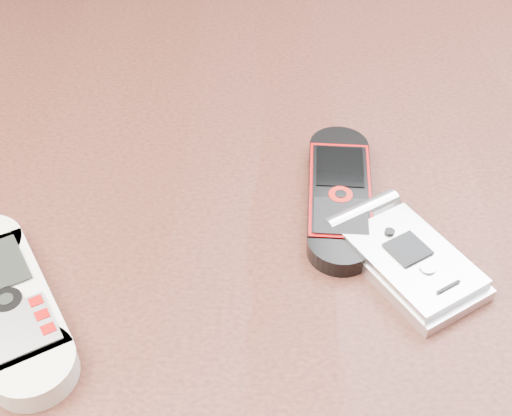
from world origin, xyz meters
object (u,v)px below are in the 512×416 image
object	(u,v)px
table	(250,315)
motorola_razr	(409,259)
nokia_white	(7,303)
nokia_black_red	(340,194)

from	to	relation	value
table	motorola_razr	world-z (taller)	motorola_razr
nokia_white	motorola_razr	distance (m)	0.25
table	motorola_razr	distance (m)	0.16
nokia_white	table	bearing A→B (deg)	-0.53
motorola_razr	nokia_white	bearing A→B (deg)	156.22
nokia_white	nokia_black_red	distance (m)	0.23
nokia_black_red	table	bearing A→B (deg)	-160.61
table	motorola_razr	bearing A→B (deg)	-23.50
table	nokia_black_red	xyz separation A→B (m)	(0.06, 0.02, 0.11)
table	motorola_razr	size ratio (longest dim) A/B	11.13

